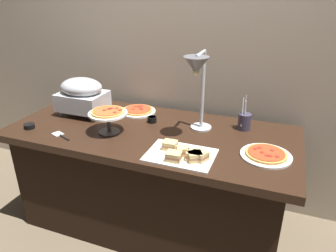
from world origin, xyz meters
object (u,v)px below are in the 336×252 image
Objects in this scene: pizza_plate_front at (266,155)px; serving_spatula at (61,136)px; heat_lamp at (197,74)px; sandwich_platter at (183,154)px; sauce_cup_far at (152,119)px; sauce_cup_near at (29,126)px; pizza_plate_center at (138,111)px; chafing_dish at (82,94)px; utensil_holder at (244,121)px; pizza_plate_raised_stand at (108,115)px.

serving_spatula is (-1.25, -0.19, -0.01)m from pizza_plate_front.
heat_lamp is 1.38× the size of sandwich_platter.
sauce_cup_near is at bearing -152.07° from sauce_cup_far.
pizza_plate_front is at bearing -20.22° from pizza_plate_center.
chafing_dish reaches higher than sandwich_platter.
heat_lamp reaches higher than utensil_holder.
chafing_dish reaches higher than sauce_cup_near.
heat_lamp is at bearing -18.62° from sauce_cup_far.
sandwich_platter reaches higher than sauce_cup_far.
pizza_plate_front is 0.46m from sandwich_platter.
pizza_plate_center reaches higher than serving_spatula.
chafing_dish is 0.92m from heat_lamp.
chafing_dish reaches higher than pizza_plate_center.
sandwich_platter is at bearing -0.40° from sauce_cup_near.
sauce_cup_near is 0.28m from serving_spatula.
sandwich_platter reaches higher than sauce_cup_near.
sandwich_platter is 5.91× the size of sauce_cup_far.
sandwich_platter is at bearing -21.73° from chafing_dish.
pizza_plate_center is 1.06× the size of pizza_plate_raised_stand.
sauce_cup_near is (-0.19, -0.35, -0.14)m from chafing_dish.
heat_lamp is 0.95m from serving_spatula.
heat_lamp is 7.44× the size of sauce_cup_near.
sandwich_platter is at bearing -117.13° from utensil_holder.
utensil_holder is at bearing 9.92° from sauce_cup_far.
pizza_plate_center is 0.76m from sandwich_platter.
chafing_dish is 4.71× the size of sauce_cup_near.
sauce_cup_far is 0.28× the size of utensil_holder.
chafing_dish is at bearing -154.26° from pizza_plate_center.
chafing_dish is at bearing -176.04° from sauce_cup_far.
sauce_cup_far reaches higher than pizza_plate_center.
sandwich_platter is at bearing -47.57° from sauce_cup_far.
heat_lamp reaches higher than pizza_plate_center.
sandwich_platter is 0.57m from utensil_holder.
sauce_cup_near is (-1.52, -0.17, 0.00)m from pizza_plate_front.
pizza_plate_front is at bearing 22.22° from sandwich_platter.
chafing_dish is 0.41m from serving_spatula.
sauce_cup_near is at bearing -118.97° from chafing_dish.
utensil_holder is at bearing 23.89° from pizza_plate_raised_stand.
utensil_holder reaches higher than sandwich_platter.
sandwich_platter is 0.54m from sauce_cup_far.
sauce_cup_near is 0.83m from sauce_cup_far.
pizza_plate_front is 1.24× the size of utensil_holder.
pizza_plate_raised_stand is 3.88× the size of sauce_cup_far.
pizza_plate_front is at bearing -15.48° from sauce_cup_far.
sauce_cup_far is at bearing 27.93° from sauce_cup_near.
pizza_plate_center is 0.80m from utensil_holder.
heat_lamp reaches higher than sandwich_platter.
utensil_holder reaches higher than pizza_plate_raised_stand.
serving_spatula is (0.27, -0.02, -0.01)m from sauce_cup_near.
pizza_plate_center is (-0.97, 0.36, 0.00)m from pizza_plate_front.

